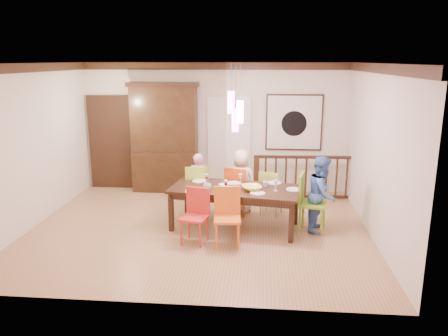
# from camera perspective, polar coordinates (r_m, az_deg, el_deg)

# --- Properties ---
(floor) EXTENTS (6.00, 6.00, 0.00)m
(floor) POSITION_cam_1_polar(r_m,az_deg,el_deg) (7.94, -3.30, -7.92)
(floor) COLOR #956E48
(floor) RESTS_ON ground
(ceiling) EXTENTS (6.00, 6.00, 0.00)m
(ceiling) POSITION_cam_1_polar(r_m,az_deg,el_deg) (7.37, -3.62, 13.50)
(ceiling) COLOR white
(ceiling) RESTS_ON wall_back
(wall_back) EXTENTS (6.00, 0.00, 6.00)m
(wall_back) POSITION_cam_1_polar(r_m,az_deg,el_deg) (9.96, -1.34, 5.27)
(wall_back) COLOR beige
(wall_back) RESTS_ON floor
(wall_left) EXTENTS (0.00, 5.00, 5.00)m
(wall_left) POSITION_cam_1_polar(r_m,az_deg,el_deg) (8.50, -23.92, 2.54)
(wall_left) COLOR beige
(wall_left) RESTS_ON floor
(wall_right) EXTENTS (0.00, 5.00, 5.00)m
(wall_right) POSITION_cam_1_polar(r_m,az_deg,el_deg) (7.68, 19.29, 1.86)
(wall_right) COLOR beige
(wall_right) RESTS_ON floor
(crown_molding) EXTENTS (6.00, 5.00, 0.16)m
(crown_molding) POSITION_cam_1_polar(r_m,az_deg,el_deg) (7.37, -3.61, 12.88)
(crown_molding) COLOR black
(crown_molding) RESTS_ON wall_back
(panel_door) EXTENTS (1.04, 0.07, 2.24)m
(panel_door) POSITION_cam_1_polar(r_m,az_deg,el_deg) (10.52, -14.48, 3.08)
(panel_door) COLOR black
(panel_door) RESTS_ON wall_back
(white_doorway) EXTENTS (0.97, 0.05, 2.22)m
(white_doorway) POSITION_cam_1_polar(r_m,az_deg,el_deg) (9.97, 0.65, 2.94)
(white_doorway) COLOR silver
(white_doorway) RESTS_ON wall_back
(painting) EXTENTS (1.25, 0.06, 1.25)m
(painting) POSITION_cam_1_polar(r_m,az_deg,el_deg) (9.87, 9.13, 5.89)
(painting) COLOR black
(painting) RESTS_ON wall_back
(pendant_cluster) EXTENTS (0.27, 0.21, 1.14)m
(pendant_cluster) POSITION_cam_1_polar(r_m,az_deg,el_deg) (7.48, 1.51, 7.43)
(pendant_cluster) COLOR #F94AA5
(pendant_cluster) RESTS_ON ceiling
(dining_table) EXTENTS (2.40, 1.37, 0.75)m
(dining_table) POSITION_cam_1_polar(r_m,az_deg,el_deg) (7.77, 1.44, -3.14)
(dining_table) COLOR black
(dining_table) RESTS_ON floor
(chair_far_left) EXTENTS (0.48, 0.48, 0.99)m
(chair_far_left) POSITION_cam_1_polar(r_m,az_deg,el_deg) (8.53, -3.40, -2.33)
(chair_far_left) COLOR #97B830
(chair_far_left) RESTS_ON floor
(chair_far_mid) EXTENTS (0.55, 0.55, 0.96)m
(chair_far_mid) POSITION_cam_1_polar(r_m,az_deg,el_deg) (8.50, 1.93, -2.49)
(chair_far_mid) COLOR #C5430C
(chair_far_mid) RESTS_ON floor
(chair_far_right) EXTENTS (0.51, 0.51, 0.88)m
(chair_far_right) POSITION_cam_1_polar(r_m,az_deg,el_deg) (8.57, 6.22, -2.76)
(chair_far_right) COLOR #9BB338
(chair_far_right) RESTS_ON floor
(chair_near_left) EXTENTS (0.49, 0.49, 0.91)m
(chair_near_left) POSITION_cam_1_polar(r_m,az_deg,el_deg) (7.18, -3.93, -5.91)
(chair_near_left) COLOR red
(chair_near_left) RESTS_ON floor
(chair_near_mid) EXTENTS (0.47, 0.47, 0.95)m
(chair_near_mid) POSITION_cam_1_polar(r_m,az_deg,el_deg) (7.05, 0.44, -6.04)
(chair_near_mid) COLOR orange
(chair_near_mid) RESTS_ON floor
(chair_end_right) EXTENTS (0.56, 0.56, 1.02)m
(chair_end_right) POSITION_cam_1_polar(r_m,az_deg,el_deg) (7.82, 11.55, -3.98)
(chair_end_right) COLOR #74A521
(chair_end_right) RESTS_ON floor
(china_hutch) EXTENTS (1.57, 0.46, 2.48)m
(china_hutch) POSITION_cam_1_polar(r_m,az_deg,el_deg) (9.98, -7.76, 3.95)
(china_hutch) COLOR black
(china_hutch) RESTS_ON floor
(balustrade) EXTENTS (2.27, 0.17, 0.96)m
(balustrade) POSITION_cam_1_polar(r_m,az_deg,el_deg) (9.61, 10.65, -1.09)
(balustrade) COLOR black
(balustrade) RESTS_ON floor
(person_far_left) EXTENTS (0.43, 0.29, 1.17)m
(person_far_left) POSITION_cam_1_polar(r_m,az_deg,el_deg) (8.70, -3.36, -1.86)
(person_far_left) COLOR #FFC2C6
(person_far_left) RESTS_ON floor
(person_far_mid) EXTENTS (0.71, 0.58, 1.25)m
(person_far_mid) POSITION_cam_1_polar(r_m,az_deg,el_deg) (8.65, 2.22, -1.67)
(person_far_mid) COLOR beige
(person_far_mid) RESTS_ON floor
(person_end_right) EXTENTS (0.70, 0.78, 1.34)m
(person_end_right) POSITION_cam_1_polar(r_m,az_deg,el_deg) (7.86, 12.68, -3.30)
(person_end_right) COLOR #4477BF
(person_end_right) RESTS_ON floor
(serving_bowl) EXTENTS (0.42, 0.42, 0.08)m
(serving_bowl) POSITION_cam_1_polar(r_m,az_deg,el_deg) (7.60, 3.65, -2.61)
(serving_bowl) COLOR yellow
(serving_bowl) RESTS_ON dining_table
(small_bowl) EXTENTS (0.24, 0.24, 0.06)m
(small_bowl) POSITION_cam_1_polar(r_m,az_deg,el_deg) (7.76, -0.02, -2.32)
(small_bowl) COLOR white
(small_bowl) RESTS_ON dining_table
(cup_left) EXTENTS (0.16, 0.16, 0.11)m
(cup_left) POSITION_cam_1_polar(r_m,az_deg,el_deg) (7.64, -2.21, -2.42)
(cup_left) COLOR silver
(cup_left) RESTS_ON dining_table
(cup_right) EXTENTS (0.12, 0.12, 0.10)m
(cup_right) POSITION_cam_1_polar(r_m,az_deg,el_deg) (7.81, 5.46, -2.12)
(cup_right) COLOR silver
(cup_right) RESTS_ON dining_table
(plate_far_left) EXTENTS (0.26, 0.26, 0.01)m
(plate_far_left) POSITION_cam_1_polar(r_m,az_deg,el_deg) (8.14, -3.25, -1.72)
(plate_far_left) COLOR white
(plate_far_left) RESTS_ON dining_table
(plate_far_mid) EXTENTS (0.26, 0.26, 0.01)m
(plate_far_mid) POSITION_cam_1_polar(r_m,az_deg,el_deg) (8.01, 1.29, -1.97)
(plate_far_mid) COLOR white
(plate_far_mid) RESTS_ON dining_table
(plate_far_right) EXTENTS (0.26, 0.26, 0.01)m
(plate_far_right) POSITION_cam_1_polar(r_m,az_deg,el_deg) (8.07, 6.57, -1.93)
(plate_far_right) COLOR white
(plate_far_right) RESTS_ON dining_table
(plate_near_left) EXTENTS (0.26, 0.26, 0.01)m
(plate_near_left) POSITION_cam_1_polar(r_m,az_deg,el_deg) (7.52, -4.13, -3.08)
(plate_near_left) COLOR white
(plate_near_left) RESTS_ON dining_table
(plate_near_mid) EXTENTS (0.26, 0.26, 0.01)m
(plate_near_mid) POSITION_cam_1_polar(r_m,az_deg,el_deg) (7.43, 4.40, -3.29)
(plate_near_mid) COLOR white
(plate_near_mid) RESTS_ON dining_table
(plate_end_right) EXTENTS (0.26, 0.26, 0.01)m
(plate_end_right) POSITION_cam_1_polar(r_m,az_deg,el_deg) (7.72, 9.09, -2.78)
(plate_end_right) COLOR white
(plate_end_right) RESTS_ON dining_table
(wine_glass_a) EXTENTS (0.08, 0.08, 0.19)m
(wine_glass_a) POSITION_cam_1_polar(r_m,az_deg,el_deg) (7.93, -2.25, -1.48)
(wine_glass_a) COLOR #590C19
(wine_glass_a) RESTS_ON dining_table
(wine_glass_b) EXTENTS (0.08, 0.08, 0.19)m
(wine_glass_b) POSITION_cam_1_polar(r_m,az_deg,el_deg) (7.95, 2.17, -1.45)
(wine_glass_b) COLOR silver
(wine_glass_b) RESTS_ON dining_table
(wine_glass_c) EXTENTS (0.08, 0.08, 0.19)m
(wine_glass_c) POSITION_cam_1_polar(r_m,az_deg,el_deg) (7.54, 0.24, -2.31)
(wine_glass_c) COLOR #590C19
(wine_glass_c) RESTS_ON dining_table
(wine_glass_d) EXTENTS (0.08, 0.08, 0.19)m
(wine_glass_d) POSITION_cam_1_polar(r_m,az_deg,el_deg) (7.59, 6.78, -2.28)
(wine_glass_d) COLOR silver
(wine_glass_d) RESTS_ON dining_table
(napkin) EXTENTS (0.18, 0.14, 0.01)m
(napkin) POSITION_cam_1_polar(r_m,az_deg,el_deg) (7.41, 0.93, -3.30)
(napkin) COLOR #D83359
(napkin) RESTS_ON dining_table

